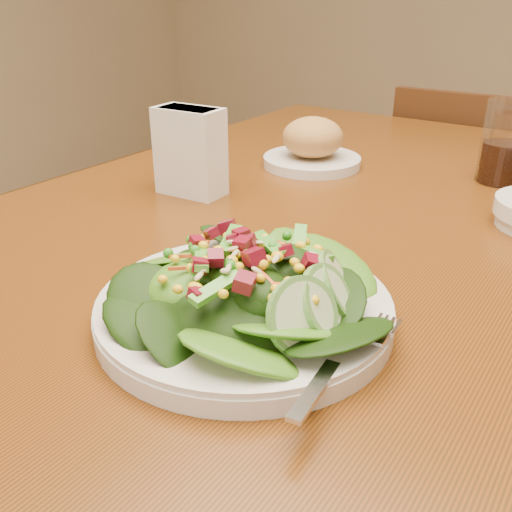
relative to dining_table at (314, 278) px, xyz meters
name	(u,v)px	position (x,y,z in m)	size (l,w,h in m)	color
dining_table	(314,278)	(0.00, 0.00, 0.00)	(0.90, 1.40, 0.75)	#6B310B
chair_far	(459,229)	(-0.01, 0.86, -0.22)	(0.38, 0.39, 0.82)	#391E0A
salad_plate	(253,295)	(0.09, -0.29, 0.13)	(0.29, 0.29, 0.08)	silver
bread_plate	(312,146)	(-0.13, 0.21, 0.14)	(0.18, 0.18, 0.09)	silver
drinking_glass	(504,148)	(0.17, 0.31, 0.16)	(0.08, 0.08, 0.13)	silver
napkin_holder	(190,149)	(-0.21, -0.03, 0.17)	(0.11, 0.06, 0.13)	white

